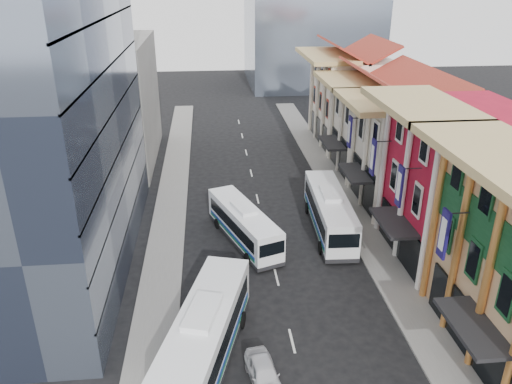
{
  "coord_description": "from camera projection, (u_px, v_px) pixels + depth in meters",
  "views": [
    {
      "loc": [
        -4.59,
        -15.94,
        20.77
      ],
      "look_at": [
        -0.97,
        20.65,
        4.47
      ],
      "focal_mm": 35.0,
      "sensor_mm": 36.0,
      "label": 1
    }
  ],
  "objects": [
    {
      "name": "sidewalk_right",
      "position": [
        361.0,
        227.0,
        44.09
      ],
      "size": [
        3.0,
        90.0,
        0.15
      ],
      "primitive_type": "cube",
      "color": "slate",
      "rests_on": "ground"
    },
    {
      "name": "sidewalk_left",
      "position": [
        167.0,
        236.0,
        42.56
      ],
      "size": [
        3.0,
        90.0,
        0.15
      ],
      "primitive_type": "cube",
      "color": "slate",
      "rests_on": "ground"
    },
    {
      "name": "shophouse_red",
      "position": [
        458.0,
        185.0,
        37.63
      ],
      "size": [
        8.0,
        10.0,
        12.0
      ],
      "primitive_type": "cube",
      "color": "#A91329",
      "rests_on": "ground"
    },
    {
      "name": "shophouse_cream_near",
      "position": [
        409.0,
        155.0,
        46.68
      ],
      "size": [
        8.0,
        9.0,
        10.0
      ],
      "primitive_type": "cube",
      "color": "silver",
      "rests_on": "ground"
    },
    {
      "name": "shophouse_cream_mid",
      "position": [
        378.0,
        128.0,
        54.87
      ],
      "size": [
        8.0,
        9.0,
        10.0
      ],
      "primitive_type": "cube",
      "color": "silver",
      "rests_on": "ground"
    },
    {
      "name": "shophouse_cream_far",
      "position": [
        352.0,
        101.0,
        64.22
      ],
      "size": [
        8.0,
        12.0,
        11.0
      ],
      "primitive_type": "cube",
      "color": "silver",
      "rests_on": "ground"
    },
    {
      "name": "office_tower",
      "position": [
        18.0,
        67.0,
        33.02
      ],
      "size": [
        12.0,
        26.0,
        30.0
      ],
      "primitive_type": "cube",
      "color": "#3B455E",
      "rests_on": "ground"
    },
    {
      "name": "office_block_far",
      "position": [
        108.0,
        102.0,
        57.27
      ],
      "size": [
        10.0,
        18.0,
        14.0
      ],
      "primitive_type": "cube",
      "color": "gray",
      "rests_on": "ground"
    },
    {
      "name": "bus_left_near",
      "position": [
        204.0,
        338.0,
        27.97
      ],
      "size": [
        6.14,
        12.52,
        3.92
      ],
      "primitive_type": null,
      "rotation": [
        0.0,
        0.0,
        -0.28
      ],
      "color": "white",
      "rests_on": "ground"
    },
    {
      "name": "bus_left_far",
      "position": [
        244.0,
        224.0,
        41.25
      ],
      "size": [
        5.76,
        10.53,
        3.31
      ],
      "primitive_type": null,
      "rotation": [
        0.0,
        0.0,
        0.34
      ],
      "color": "white",
      "rests_on": "ground"
    },
    {
      "name": "bus_right",
      "position": [
        329.0,
        211.0,
        42.91
      ],
      "size": [
        3.27,
        11.79,
        3.74
      ],
      "primitive_type": null,
      "rotation": [
        0.0,
        0.0,
        -0.05
      ],
      "color": "white",
      "rests_on": "ground"
    },
    {
      "name": "sedan_left",
      "position": [
        264.0,
        374.0,
        27.23
      ],
      "size": [
        2.15,
        4.07,
        1.32
      ],
      "primitive_type": "imported",
      "rotation": [
        0.0,
        0.0,
        0.16
      ],
      "color": "silver",
      "rests_on": "ground"
    }
  ]
}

